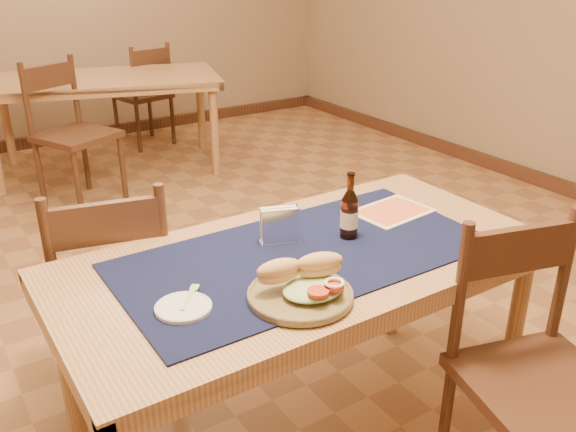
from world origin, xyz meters
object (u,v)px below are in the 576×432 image
sandwich_plate (303,287)px  chair_main_far (112,289)px  main_table (305,277)px  napkin_holder (280,226)px  back_table (103,87)px  chair_main_near (534,372)px  beer_bottle (349,214)px

sandwich_plate → chair_main_far: bearing=111.6°
main_table → sandwich_plate: 0.29m
chair_main_far → napkin_holder: (0.45, -0.47, 0.33)m
napkin_holder → chair_main_far: bearing=134.1°
main_table → napkin_holder: size_ratio=10.91×
back_table → sandwich_plate: sandwich_plate is taller
main_table → chair_main_far: bearing=129.1°
back_table → napkin_holder: bearing=-97.0°
main_table → chair_main_near: bearing=-54.3°
chair_main_near → back_table: bearing=90.8°
main_table → napkin_holder: (-0.02, 0.12, 0.15)m
main_table → chair_main_far: 0.77m
back_table → napkin_holder: (-0.39, -3.19, 0.15)m
sandwich_plate → beer_bottle: 0.43m
back_table → sandwich_plate: (-0.53, -3.52, 0.12)m
main_table → chair_main_near: (0.43, -0.60, -0.18)m
chair_main_near → beer_bottle: 0.75m
chair_main_near → beer_bottle: (-0.24, 0.62, 0.35)m
beer_bottle → chair_main_far: bearing=139.9°
back_table → chair_main_near: 3.90m
sandwich_plate → napkin_holder: 0.36m
chair_main_far → chair_main_near: chair_main_near is taller
main_table → sandwich_plate: sandwich_plate is taller
beer_bottle → napkin_holder: bearing=156.0°
sandwich_plate → beer_bottle: bearing=34.2°
napkin_holder → sandwich_plate: bearing=-112.1°
back_table → chair_main_far: size_ratio=2.06×
chair_main_near → napkin_holder: 0.90m
chair_main_far → beer_bottle: 0.94m
napkin_holder → back_table: bearing=83.0°
chair_main_near → napkin_holder: chair_main_near is taller
main_table → beer_bottle: size_ratio=6.93×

